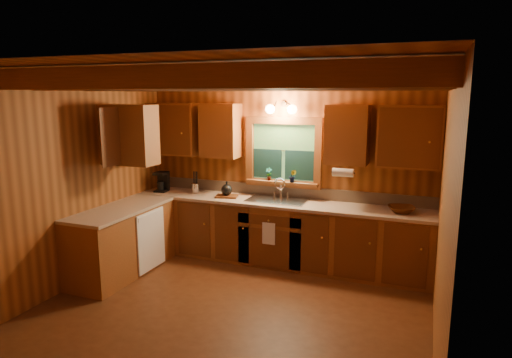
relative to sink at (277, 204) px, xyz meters
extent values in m
plane|color=#532B14|center=(0.00, -1.60, -0.86)|extent=(4.20, 4.20, 0.00)
plane|color=brown|center=(0.00, -1.60, 1.74)|extent=(4.20, 4.20, 0.00)
plane|color=brown|center=(0.00, 0.30, 0.44)|extent=(4.20, 0.00, 4.20)
plane|color=brown|center=(0.00, -3.50, 0.44)|extent=(4.20, 0.00, 4.20)
plane|color=brown|center=(-2.10, -1.60, 0.44)|extent=(0.00, 3.80, 3.80)
plane|color=brown|center=(2.10, -1.60, 0.44)|extent=(0.00, 3.80, 3.80)
cube|color=brown|center=(0.00, -2.80, 1.63)|extent=(4.20, 0.14, 0.18)
cube|color=brown|center=(0.00, -2.00, 1.63)|extent=(4.20, 0.14, 0.18)
cube|color=brown|center=(0.00, -1.20, 1.63)|extent=(4.20, 0.14, 0.18)
cube|color=brown|center=(0.00, -0.40, 1.63)|extent=(4.20, 0.14, 0.18)
cube|color=brown|center=(0.00, -0.01, -0.43)|extent=(4.20, 0.62, 0.86)
cube|color=brown|center=(-1.79, -1.12, -0.43)|extent=(0.62, 1.60, 0.86)
cube|color=tan|center=(0.00, -0.01, 0.02)|extent=(4.20, 0.66, 0.04)
cube|color=tan|center=(-1.78, -1.12, 0.02)|extent=(0.64, 1.60, 0.04)
cube|color=tan|center=(0.00, 0.28, 0.12)|extent=(4.20, 0.02, 0.16)
cube|color=white|center=(-1.47, -0.92, -0.43)|extent=(0.02, 0.60, 0.80)
cube|color=brown|center=(-1.70, 0.13, 0.98)|extent=(0.78, 0.34, 0.78)
cube|color=brown|center=(-0.92, 0.13, 0.98)|extent=(0.55, 0.34, 0.78)
cube|color=brown|center=(0.92, 0.13, 0.98)|extent=(0.55, 0.34, 0.78)
cube|color=brown|center=(1.70, 0.13, 0.98)|extent=(0.78, 0.34, 0.78)
cube|color=brown|center=(-1.93, -0.92, 0.98)|extent=(0.34, 1.10, 0.78)
cube|color=brown|center=(0.00, 0.26, 1.14)|extent=(1.12, 0.08, 0.10)
cube|color=brown|center=(0.00, 0.26, 0.24)|extent=(1.12, 0.08, 0.10)
cube|color=brown|center=(-0.51, 0.26, 0.69)|extent=(0.10, 0.08, 0.80)
cube|color=brown|center=(0.51, 0.26, 0.69)|extent=(0.10, 0.08, 0.80)
cube|color=#437732|center=(0.00, 0.29, 0.69)|extent=(0.92, 0.01, 0.80)
cube|color=#102E2E|center=(-0.24, 0.27, 0.52)|extent=(0.42, 0.02, 0.42)
cube|color=#102E2E|center=(0.24, 0.27, 0.52)|extent=(0.42, 0.02, 0.42)
cylinder|color=black|center=(0.00, 0.27, 0.71)|extent=(0.92, 0.01, 0.01)
cube|color=brown|center=(0.00, 0.22, 0.26)|extent=(1.06, 0.14, 0.04)
cylinder|color=black|center=(0.00, 0.26, 1.37)|extent=(0.08, 0.03, 0.08)
cylinder|color=black|center=(-0.10, 0.20, 1.37)|extent=(0.09, 0.17, 0.08)
cylinder|color=black|center=(0.10, 0.20, 1.37)|extent=(0.09, 0.17, 0.08)
sphere|color=#FFE0A5|center=(-0.16, 0.14, 1.30)|extent=(0.13, 0.13, 0.13)
sphere|color=#FFE0A5|center=(0.16, 0.14, 1.30)|extent=(0.13, 0.13, 0.13)
cylinder|color=white|center=(0.92, -0.07, 0.51)|extent=(0.27, 0.11, 0.11)
cube|color=white|center=(0.00, -0.34, -0.34)|extent=(0.18, 0.01, 0.30)
cube|color=silver|center=(0.00, 0.00, 0.05)|extent=(0.82, 0.48, 0.02)
cube|color=#262628|center=(-0.19, 0.00, -0.02)|extent=(0.34, 0.40, 0.14)
cube|color=#262628|center=(0.19, 0.00, -0.02)|extent=(0.34, 0.40, 0.14)
cylinder|color=silver|center=(0.00, 0.18, 0.15)|extent=(0.04, 0.04, 0.22)
torus|color=silver|center=(0.00, 0.12, 0.26)|extent=(0.16, 0.02, 0.16)
cube|color=black|center=(-1.84, -0.08, 0.06)|extent=(0.17, 0.21, 0.03)
cube|color=black|center=(-1.84, -0.01, 0.21)|extent=(0.17, 0.08, 0.28)
cube|color=black|center=(-1.84, -0.09, 0.33)|extent=(0.17, 0.19, 0.04)
cylinder|color=black|center=(-1.84, -0.10, 0.14)|extent=(0.10, 0.10, 0.12)
cylinder|color=silver|center=(-1.32, 0.05, 0.12)|extent=(0.12, 0.12, 0.14)
cylinder|color=black|center=(-1.34, 0.04, 0.27)|extent=(0.03, 0.04, 0.21)
cylinder|color=black|center=(-1.32, 0.05, 0.27)|extent=(0.01, 0.01, 0.21)
cylinder|color=black|center=(-1.31, 0.06, 0.27)|extent=(0.03, 0.04, 0.21)
cylinder|color=black|center=(-1.29, 0.06, 0.27)|extent=(0.04, 0.06, 0.21)
cube|color=#592C13|center=(-0.75, -0.06, 0.06)|extent=(0.35, 0.29, 0.03)
sphere|color=black|center=(-0.75, -0.06, 0.15)|extent=(0.16, 0.16, 0.16)
cylinder|color=black|center=(-0.75, -0.06, 0.25)|extent=(0.03, 0.03, 0.04)
imported|color=#48230C|center=(1.66, -0.03, 0.08)|extent=(0.40, 0.40, 0.08)
imported|color=#592C13|center=(-0.20, 0.21, 0.38)|extent=(0.10, 0.07, 0.19)
imported|color=#592C13|center=(0.17, 0.18, 0.38)|extent=(0.11, 0.09, 0.18)
camera|label=1|loc=(1.95, -5.77, 1.51)|focal=31.42mm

